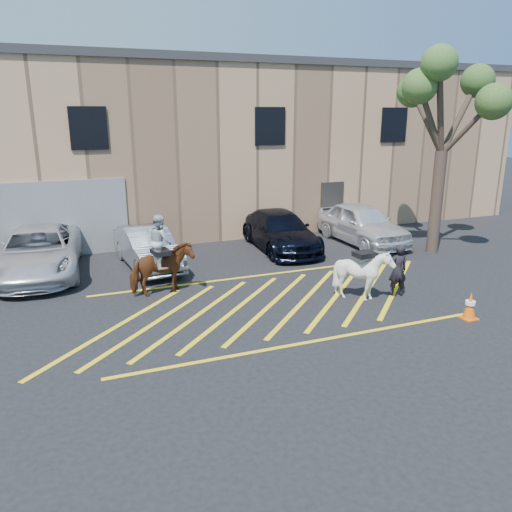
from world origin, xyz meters
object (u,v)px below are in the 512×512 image
object	(u,v)px
handler	(398,270)
car_blue_suv	(280,231)
car_silver_sedan	(148,248)
tree	(447,96)
car_white_suv	(362,223)
mounted_bay	(161,263)
car_white_pickup	(38,252)
traffic_cone	(470,305)
saddled_white	(363,274)

from	to	relation	value
handler	car_blue_suv	bearing A→B (deg)	-71.39
car_silver_sedan	tree	distance (m)	11.71
car_white_suv	mounted_bay	size ratio (longest dim) A/B	2.00
car_blue_suv	handler	xyz separation A→B (m)	(1.03, -6.00, 0.05)
handler	tree	distance (m)	7.30
car_white_pickup	car_white_suv	size ratio (longest dim) A/B	1.16
car_blue_suv	mounted_bay	distance (m)	6.30
mounted_bay	traffic_cone	size ratio (longest dim) A/B	3.26
handler	tree	xyz separation A→B (m)	(4.16, 3.42, 4.93)
car_blue_suv	mounted_bay	xyz separation A→B (m)	(-5.28, -3.43, 0.25)
car_white_pickup	tree	distance (m)	14.92
car_silver_sedan	car_white_suv	xyz separation A→B (m)	(8.66, 0.17, 0.12)
car_white_suv	tree	bearing A→B (deg)	-52.59
handler	mounted_bay	bearing A→B (deg)	-13.33
mounted_bay	traffic_cone	world-z (taller)	mounted_bay
car_white_pickup	mounted_bay	xyz separation A→B (m)	(3.39, -3.35, 0.20)
car_white_suv	mounted_bay	xyz separation A→B (m)	(-8.74, -3.04, 0.15)
car_silver_sedan	car_blue_suv	world-z (taller)	car_blue_suv
car_blue_suv	saddled_white	distance (m)	5.91
car_blue_suv	traffic_cone	bearing A→B (deg)	-74.70
saddled_white	car_silver_sedan	bearing A→B (deg)	133.83
car_white_pickup	car_silver_sedan	bearing A→B (deg)	-3.30
traffic_cone	car_white_suv	bearing A→B (deg)	77.47
car_white_pickup	car_silver_sedan	distance (m)	3.50
mounted_bay	tree	bearing A→B (deg)	4.63
handler	tree	bearing A→B (deg)	-131.68
car_white_suv	handler	world-z (taller)	car_white_suv
mounted_bay	saddled_white	distance (m)	5.78
car_silver_sedan	mounted_bay	distance (m)	2.89
mounted_bay	car_silver_sedan	bearing A→B (deg)	88.43
car_blue_suv	saddled_white	bearing A→B (deg)	-87.41
car_white_suv	mounted_bay	bearing A→B (deg)	-161.81
handler	saddled_white	xyz separation A→B (m)	(-1.10, 0.09, -0.01)
car_blue_suv	tree	xyz separation A→B (m)	(5.19, -2.58, 4.98)
car_silver_sedan	tree	world-z (taller)	tree
mounted_bay	traffic_cone	bearing A→B (deg)	-33.74
mounted_bay	traffic_cone	xyz separation A→B (m)	(7.02, -4.69, -0.60)
car_white_suv	traffic_cone	xyz separation A→B (m)	(-1.72, -7.73, -0.44)
car_white_suv	tree	distance (m)	5.63
car_silver_sedan	handler	size ratio (longest dim) A/B	2.73
traffic_cone	car_white_pickup	bearing A→B (deg)	142.31
car_white_pickup	handler	bearing A→B (deg)	-26.86
saddled_white	traffic_cone	world-z (taller)	saddled_white
car_silver_sedan	mounted_bay	size ratio (longest dim) A/B	1.76
car_blue_suv	handler	bearing A→B (deg)	-77.01
car_white_pickup	traffic_cone	xyz separation A→B (m)	(10.40, -8.04, -0.40)
car_blue_suv	car_white_suv	xyz separation A→B (m)	(3.45, -0.39, 0.09)
car_blue_suv	handler	size ratio (longest dim) A/B	3.22
handler	traffic_cone	distance (m)	2.26
car_white_pickup	car_silver_sedan	size ratio (longest dim) A/B	1.32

